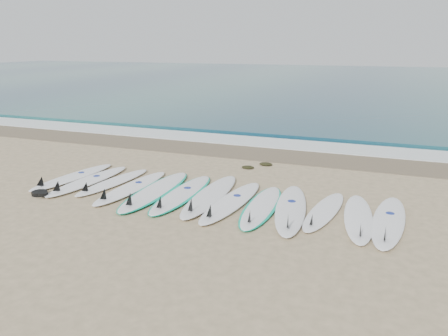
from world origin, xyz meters
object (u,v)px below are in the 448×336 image
(surfboard_0, at_px, (71,177))
(surfboard_6, at_px, (209,196))
(surfboard_12, at_px, (389,221))
(leash_coil, at_px, (40,193))

(surfboard_0, relative_size, surfboard_6, 0.89)
(surfboard_0, height_order, surfboard_12, surfboard_12)
(surfboard_6, xyz_separation_m, leash_coil, (-3.43, -1.10, -0.02))
(surfboard_0, bearing_deg, surfboard_6, 5.92)
(surfboard_6, xyz_separation_m, surfboard_12, (3.51, -0.11, -0.00))
(surfboard_6, distance_m, surfboard_12, 3.51)
(surfboard_0, height_order, leash_coil, surfboard_0)
(surfboard_0, distance_m, surfboard_6, 3.59)
(surfboard_0, height_order, surfboard_6, surfboard_6)
(surfboard_0, xyz_separation_m, surfboard_12, (7.10, -0.18, 0.00))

